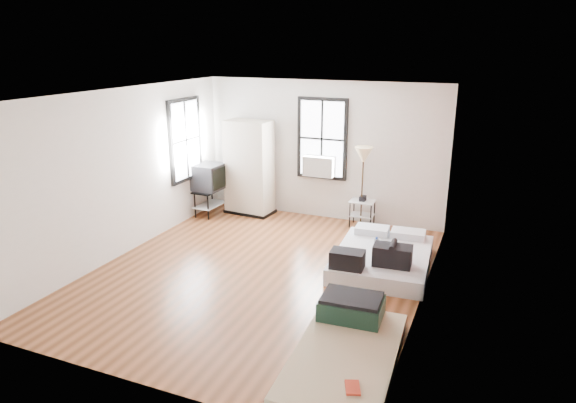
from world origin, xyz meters
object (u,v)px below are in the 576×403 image
at_px(wardrobe, 249,168).
at_px(side_table, 362,206).
at_px(floor_lamp, 363,159).
at_px(mattress_bare, 347,345).
at_px(mattress_main, 382,257).
at_px(tv_stand, 209,179).

relative_size(wardrobe, side_table, 3.15).
distance_m(side_table, floor_lamp, 0.96).
relative_size(mattress_bare, side_table, 3.46).
xyz_separation_m(mattress_main, wardrobe, (-3.24, 1.70, 0.81)).
bearing_deg(side_table, floor_lamp, -94.72).
height_order(wardrobe, floor_lamp, wardrobe).
height_order(mattress_bare, floor_lamp, floor_lamp).
height_order(mattress_bare, wardrobe, wardrobe).
bearing_deg(floor_lamp, side_table, 85.28).
relative_size(mattress_bare, floor_lamp, 1.35).
distance_m(floor_lamp, tv_stand, 3.24).
xyz_separation_m(mattress_bare, side_table, (-0.97, 4.36, 0.28)).
distance_m(mattress_bare, tv_stand, 5.69).
height_order(floor_lamp, tv_stand, floor_lamp).
bearing_deg(floor_lamp, mattress_bare, -77.19).
distance_m(mattress_main, tv_stand, 4.20).
relative_size(mattress_main, mattress_bare, 0.96).
xyz_separation_m(side_table, floor_lamp, (-0.01, -0.07, 0.96)).
relative_size(side_table, tv_stand, 0.58).
bearing_deg(tv_stand, floor_lamp, 10.19).
xyz_separation_m(floor_lamp, tv_stand, (-3.15, -0.43, -0.59)).
xyz_separation_m(mattress_main, mattress_bare, (0.17, -2.58, -0.04)).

